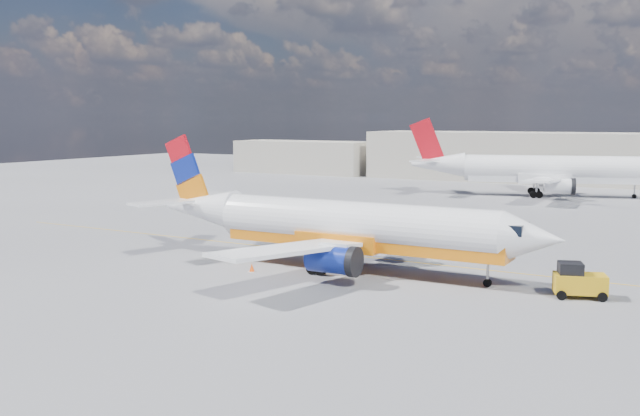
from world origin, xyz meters
The scene contains 8 objects.
ground centered at (0.00, 0.00, 0.00)m, with size 240.00×240.00×0.00m, color slate.
taxi_line centered at (0.00, 3.00, 0.01)m, with size 70.00×0.15×0.01m, color gold.
terminal_main centered at (5.00, 75.00, 4.00)m, with size 70.00×14.00×8.00m, color #ABA393.
terminal_annex centered at (-45.00, 72.00, 3.00)m, with size 26.00×10.00×6.00m, color #ABA393.
main_jet centered at (2.31, -1.91, 3.06)m, with size 30.22×23.93×9.17m.
second_jet centered at (3.75, 52.26, 3.47)m, with size 34.40×26.19×10.42m.
gse_tug centered at (17.62, -1.82, 0.97)m, with size 3.24×2.60×2.05m.
traffic_cone centered at (-2.78, -5.50, 0.28)m, with size 0.41×0.41×0.58m.
Camera 1 is at (24.57, -44.24, 10.33)m, focal length 40.00 mm.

